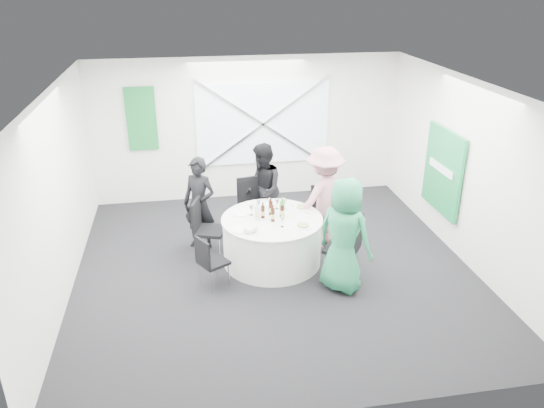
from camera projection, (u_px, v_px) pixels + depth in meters
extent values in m
plane|color=black|center=(274.00, 268.00, 8.23)|extent=(6.00, 6.00, 0.00)
plane|color=white|center=(275.00, 87.00, 7.11)|extent=(6.00, 6.00, 0.00)
plane|color=white|center=(247.00, 129.00, 10.38)|extent=(6.00, 0.00, 6.00)
plane|color=white|center=(331.00, 300.00, 4.97)|extent=(6.00, 0.00, 6.00)
plane|color=white|center=(57.00, 198.00, 7.20)|extent=(0.00, 6.00, 6.00)
plane|color=white|center=(466.00, 172.00, 8.14)|extent=(0.00, 6.00, 6.00)
cube|color=silver|center=(263.00, 124.00, 10.35)|extent=(2.60, 0.03, 1.60)
cube|color=silver|center=(263.00, 124.00, 10.31)|extent=(2.63, 0.05, 1.84)
cube|color=silver|center=(263.00, 124.00, 10.31)|extent=(2.63, 0.05, 1.84)
cube|color=#16712C|center=(141.00, 119.00, 9.90)|extent=(0.55, 0.04, 1.20)
cube|color=#178240|center=(443.00, 171.00, 8.76)|extent=(0.05, 1.20, 1.40)
cylinder|color=silver|center=(272.00, 241.00, 8.27)|extent=(1.52, 1.52, 0.74)
cylinder|color=silver|center=(272.00, 219.00, 8.11)|extent=(1.56, 1.56, 0.02)
cube|color=black|center=(253.00, 209.00, 9.08)|extent=(0.52, 0.52, 0.05)
cube|color=black|center=(249.00, 190.00, 9.16)|extent=(0.44, 0.11, 0.49)
cylinder|color=silver|center=(260.00, 217.00, 9.40)|extent=(0.02, 0.02, 0.47)
cylinder|color=silver|center=(240.00, 220.00, 9.29)|extent=(0.02, 0.02, 0.47)
cylinder|color=silver|center=(267.00, 225.00, 9.08)|extent=(0.02, 0.02, 0.47)
cylinder|color=silver|center=(246.00, 229.00, 8.97)|extent=(0.02, 0.02, 0.47)
cube|color=black|center=(210.00, 231.00, 8.35)|extent=(0.56, 0.56, 0.05)
cube|color=black|center=(196.00, 215.00, 8.27)|extent=(0.17, 0.42, 0.48)
cylinder|color=silver|center=(203.00, 239.00, 8.64)|extent=(0.02, 0.02, 0.46)
cylinder|color=silver|center=(197.00, 249.00, 8.31)|extent=(0.02, 0.02, 0.46)
cylinder|color=silver|center=(224.00, 240.00, 8.59)|extent=(0.02, 0.02, 0.46)
cylinder|color=silver|center=(219.00, 251.00, 8.26)|extent=(0.02, 0.02, 0.46)
cube|color=black|center=(313.00, 215.00, 8.99)|extent=(0.56, 0.56, 0.05)
cube|color=black|center=(320.00, 199.00, 9.03)|extent=(0.27, 0.32, 0.43)
cylinder|color=silver|center=(326.00, 227.00, 9.10)|extent=(0.02, 0.02, 0.41)
cylinder|color=silver|center=(311.00, 221.00, 9.29)|extent=(0.02, 0.02, 0.41)
cylinder|color=silver|center=(315.00, 233.00, 8.87)|extent=(0.02, 0.02, 0.41)
cylinder|color=silver|center=(299.00, 228.00, 9.07)|extent=(0.02, 0.02, 0.41)
cube|color=black|center=(342.00, 248.00, 7.78)|extent=(0.64, 0.64, 0.05)
cube|color=black|center=(357.00, 235.00, 7.59)|extent=(0.29, 0.39, 0.49)
cylinder|color=silver|center=(349.00, 272.00, 7.66)|extent=(0.02, 0.02, 0.47)
cylinder|color=silver|center=(356.00, 261.00, 7.97)|extent=(0.02, 0.02, 0.47)
cylinder|color=silver|center=(325.00, 267.00, 7.80)|extent=(0.02, 0.02, 0.47)
cylinder|color=silver|center=(333.00, 256.00, 8.11)|extent=(0.02, 0.02, 0.47)
cube|color=black|center=(214.00, 262.00, 7.61)|extent=(0.51, 0.51, 0.04)
cube|color=black|center=(202.00, 252.00, 7.42)|extent=(0.21, 0.32, 0.40)
cylinder|color=silver|center=(200.00, 274.00, 7.71)|extent=(0.02, 0.02, 0.38)
cylinder|color=silver|center=(211.00, 282.00, 7.50)|extent=(0.02, 0.02, 0.38)
cylinder|color=silver|center=(217.00, 267.00, 7.89)|extent=(0.02, 0.02, 0.38)
cylinder|color=silver|center=(229.00, 275.00, 7.68)|extent=(0.02, 0.02, 0.38)
imported|color=black|center=(199.00, 204.00, 8.57)|extent=(0.68, 0.62, 1.55)
imported|color=black|center=(262.00, 190.00, 9.07)|extent=(0.44, 0.79, 1.61)
imported|color=#C27D88|center=(324.00, 197.00, 8.62)|extent=(1.22, 0.93, 1.71)
imported|color=#238254|center=(344.00, 236.00, 7.39)|extent=(0.96, 0.97, 1.69)
cylinder|color=white|center=(268.00, 204.00, 8.59)|extent=(0.28, 0.28, 0.01)
cylinder|color=white|center=(242.00, 213.00, 8.29)|extent=(0.29, 0.29, 0.01)
cylinder|color=white|center=(302.00, 208.00, 8.45)|extent=(0.28, 0.28, 0.01)
cylinder|color=#76924E|center=(302.00, 207.00, 8.44)|extent=(0.18, 0.18, 0.02)
cylinder|color=white|center=(303.00, 226.00, 7.84)|extent=(0.27, 0.27, 0.01)
cylinder|color=#76924E|center=(303.00, 225.00, 7.83)|extent=(0.18, 0.18, 0.02)
cylinder|color=white|center=(241.00, 229.00, 7.75)|extent=(0.29, 0.29, 0.01)
cube|color=silver|center=(251.00, 229.00, 7.68)|extent=(0.22, 0.22, 0.05)
cylinder|color=#361609|center=(263.00, 212.00, 8.09)|extent=(0.06, 0.06, 0.19)
cylinder|color=#361609|center=(263.00, 204.00, 8.04)|extent=(0.02, 0.02, 0.06)
cylinder|color=tan|center=(263.00, 213.00, 8.10)|extent=(0.06, 0.06, 0.07)
cylinder|color=#361609|center=(271.00, 208.00, 8.19)|extent=(0.06, 0.06, 0.22)
cylinder|color=#361609|center=(271.00, 200.00, 8.13)|extent=(0.02, 0.02, 0.06)
cylinder|color=tan|center=(271.00, 210.00, 8.20)|extent=(0.06, 0.06, 0.08)
cylinder|color=#361609|center=(282.00, 211.00, 8.12)|extent=(0.06, 0.06, 0.19)
cylinder|color=#361609|center=(282.00, 204.00, 8.07)|extent=(0.02, 0.02, 0.06)
cylinder|color=tan|center=(282.00, 212.00, 8.13)|extent=(0.06, 0.06, 0.07)
cylinder|color=#361609|center=(273.00, 215.00, 7.98)|extent=(0.06, 0.06, 0.21)
cylinder|color=#361609|center=(273.00, 207.00, 7.92)|extent=(0.02, 0.02, 0.06)
cylinder|color=tan|center=(273.00, 216.00, 7.98)|extent=(0.06, 0.06, 0.07)
cylinder|color=green|center=(282.00, 209.00, 8.13)|extent=(0.08, 0.08, 0.25)
cylinder|color=green|center=(282.00, 200.00, 8.07)|extent=(0.03, 0.03, 0.06)
cylinder|color=tan|center=(282.00, 210.00, 8.14)|extent=(0.08, 0.08, 0.09)
cylinder|color=silver|center=(257.00, 213.00, 8.02)|extent=(0.08, 0.08, 0.23)
cylinder|color=silver|center=(257.00, 204.00, 7.97)|extent=(0.03, 0.03, 0.06)
cylinder|color=tan|center=(257.00, 214.00, 8.03)|extent=(0.08, 0.08, 0.08)
cylinder|color=white|center=(282.00, 227.00, 7.84)|extent=(0.06, 0.06, 0.00)
cylinder|color=white|center=(282.00, 224.00, 7.82)|extent=(0.01, 0.01, 0.10)
cone|color=white|center=(282.00, 219.00, 7.79)|extent=(0.07, 0.07, 0.08)
cylinder|color=white|center=(252.00, 215.00, 8.21)|extent=(0.06, 0.06, 0.00)
cylinder|color=white|center=(251.00, 212.00, 8.19)|extent=(0.01, 0.01, 0.10)
cone|color=white|center=(251.00, 208.00, 8.16)|extent=(0.07, 0.07, 0.08)
cylinder|color=white|center=(259.00, 210.00, 8.40)|extent=(0.06, 0.06, 0.00)
cylinder|color=white|center=(259.00, 207.00, 8.38)|extent=(0.01, 0.01, 0.10)
cone|color=white|center=(259.00, 202.00, 8.35)|extent=(0.07, 0.07, 0.08)
cylinder|color=white|center=(277.00, 209.00, 8.44)|extent=(0.06, 0.06, 0.00)
cylinder|color=white|center=(277.00, 206.00, 8.42)|extent=(0.01, 0.01, 0.10)
cone|color=white|center=(277.00, 201.00, 8.39)|extent=(0.07, 0.07, 0.08)
cylinder|color=white|center=(270.00, 208.00, 8.45)|extent=(0.06, 0.06, 0.00)
cylinder|color=white|center=(270.00, 205.00, 8.42)|extent=(0.01, 0.01, 0.10)
cone|color=white|center=(270.00, 201.00, 8.39)|extent=(0.07, 0.07, 0.08)
cylinder|color=white|center=(284.00, 209.00, 8.44)|extent=(0.06, 0.06, 0.00)
cylinder|color=white|center=(284.00, 206.00, 8.42)|extent=(0.01, 0.01, 0.10)
cone|color=white|center=(284.00, 201.00, 8.39)|extent=(0.07, 0.07, 0.08)
cube|color=silver|center=(241.00, 210.00, 8.39)|extent=(0.08, 0.14, 0.01)
cube|color=silver|center=(235.00, 216.00, 8.19)|extent=(0.10, 0.13, 0.01)
cube|color=silver|center=(240.00, 228.00, 7.81)|extent=(0.11, 0.12, 0.01)
cube|color=silver|center=(255.00, 234.00, 7.63)|extent=(0.10, 0.13, 0.01)
cube|color=silver|center=(306.00, 213.00, 8.29)|extent=(0.08, 0.14, 0.01)
cube|color=silver|center=(292.00, 205.00, 8.55)|extent=(0.09, 0.14, 0.01)
cube|color=silver|center=(280.00, 203.00, 8.62)|extent=(0.15, 0.03, 0.01)
cube|color=silver|center=(253.00, 205.00, 8.56)|extent=(0.15, 0.03, 0.01)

